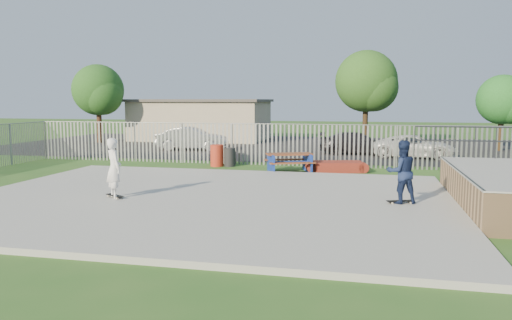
% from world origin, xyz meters
% --- Properties ---
extents(ground, '(120.00, 120.00, 0.00)m').
position_xyz_m(ground, '(0.00, 0.00, 0.00)').
color(ground, '#2A591E').
rests_on(ground, ground).
extents(concrete_slab, '(15.00, 12.00, 0.15)m').
position_xyz_m(concrete_slab, '(0.00, 0.00, 0.07)').
color(concrete_slab, '#A0A09B').
rests_on(concrete_slab, ground).
extents(fence, '(26.04, 16.02, 2.00)m').
position_xyz_m(fence, '(1.00, 4.59, 1.00)').
color(fence, gray).
rests_on(fence, ground).
extents(picnic_table, '(2.42, 2.23, 0.83)m').
position_xyz_m(picnic_table, '(1.56, 6.90, 0.42)').
color(picnic_table, brown).
rests_on(picnic_table, ground).
extents(funbox, '(2.43, 1.61, 0.45)m').
position_xyz_m(funbox, '(3.55, 7.49, 0.22)').
color(funbox, maroon).
rests_on(funbox, ground).
extents(trash_bin_red, '(0.62, 0.62, 1.03)m').
position_xyz_m(trash_bin_red, '(-2.10, 8.06, 0.51)').
color(trash_bin_red, '#AD2E1A').
rests_on(trash_bin_red, ground).
extents(trash_bin_grey, '(0.53, 0.53, 0.88)m').
position_xyz_m(trash_bin_grey, '(-1.50, 8.16, 0.44)').
color(trash_bin_grey, black).
rests_on(trash_bin_grey, ground).
extents(parking_lot, '(40.00, 18.00, 0.02)m').
position_xyz_m(parking_lot, '(0.00, 19.00, 0.01)').
color(parking_lot, black).
rests_on(parking_lot, ground).
extents(car_silver, '(4.54, 2.06, 1.45)m').
position_xyz_m(car_silver, '(-5.85, 14.93, 0.74)').
color(car_silver, '#B8B7BC').
rests_on(car_silver, parking_lot).
extents(car_dark, '(4.48, 2.07, 1.27)m').
position_xyz_m(car_dark, '(4.31, 14.79, 0.65)').
color(car_dark, black).
rests_on(car_dark, parking_lot).
extents(car_white, '(4.61, 2.58, 1.22)m').
position_xyz_m(car_white, '(7.41, 13.69, 0.63)').
color(car_white, silver).
rests_on(car_white, parking_lot).
extents(building, '(10.40, 6.40, 3.20)m').
position_xyz_m(building, '(-8.00, 23.00, 1.61)').
color(building, '#B8AA8D').
rests_on(building, ground).
extents(tree_left, '(3.72, 3.72, 5.73)m').
position_xyz_m(tree_left, '(-14.46, 18.79, 3.86)').
color(tree_left, '#472B1C').
rests_on(tree_left, ground).
extents(tree_mid, '(4.24, 4.24, 6.55)m').
position_xyz_m(tree_mid, '(4.67, 21.04, 4.41)').
color(tree_mid, '#392817').
rests_on(tree_mid, ground).
extents(tree_right, '(3.04, 3.04, 4.69)m').
position_xyz_m(tree_right, '(12.86, 18.82, 3.15)').
color(tree_right, '#3C2B18').
rests_on(tree_right, ground).
extents(skateboard_a, '(0.82, 0.45, 0.08)m').
position_xyz_m(skateboard_a, '(5.87, 0.35, 0.19)').
color(skateboard_a, black).
rests_on(skateboard_a, concrete_slab).
extents(skateboard_b, '(0.78, 0.61, 0.08)m').
position_xyz_m(skateboard_b, '(-2.67, -0.72, 0.19)').
color(skateboard_b, black).
rests_on(skateboard_b, concrete_slab).
extents(skater_navy, '(1.08, 0.96, 1.84)m').
position_xyz_m(skater_navy, '(5.87, 0.35, 1.07)').
color(skater_navy, '#162245').
rests_on(skater_navy, concrete_slab).
extents(skater_white, '(0.79, 0.78, 1.84)m').
position_xyz_m(skater_white, '(-2.67, -0.72, 1.07)').
color(skater_white, white).
rests_on(skater_white, concrete_slab).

